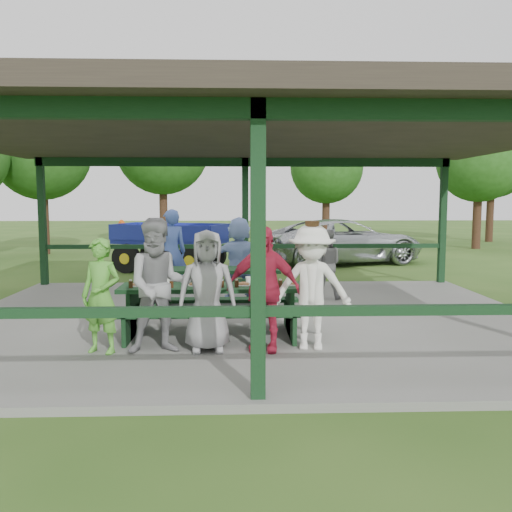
{
  "coord_description": "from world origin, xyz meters",
  "views": [
    {
      "loc": [
        -0.22,
        -9.18,
        2.13
      ],
      "look_at": [
        0.11,
        -0.3,
        1.19
      ],
      "focal_mm": 38.0,
      "sensor_mm": 36.0,
      "label": 1
    }
  ],
  "objects_px": {
    "contestant_green": "(101,296)",
    "contestant_white_fedora": "(312,287)",
    "spectator_grey": "(325,264)",
    "pickup_truck": "(344,241)",
    "contestant_grey_left": "(159,286)",
    "contestant_red": "(263,289)",
    "spectator_lblue": "(239,258)",
    "picnic_table_far": "(216,283)",
    "spectator_blue": "(171,252)",
    "picnic_table_near": "(212,303)",
    "contestant_grey_mid": "(207,291)",
    "farm_trailer": "(171,246)"
  },
  "relations": [
    {
      "from": "contestant_grey_left",
      "to": "spectator_blue",
      "type": "distance_m",
      "value": 4.46
    },
    {
      "from": "picnic_table_near",
      "to": "contestant_white_fedora",
      "type": "distance_m",
      "value": 1.64
    },
    {
      "from": "contestant_grey_left",
      "to": "spectator_grey",
      "type": "relative_size",
      "value": 1.26
    },
    {
      "from": "contestant_grey_left",
      "to": "pickup_truck",
      "type": "xyz_separation_m",
      "value": [
        4.58,
        10.68,
        -0.26
      ]
    },
    {
      "from": "spectator_grey",
      "to": "pickup_truck",
      "type": "bearing_deg",
      "value": -94.1
    },
    {
      "from": "contestant_white_fedora",
      "to": "spectator_blue",
      "type": "height_order",
      "value": "spectator_blue"
    },
    {
      "from": "contestant_green",
      "to": "contestant_white_fedora",
      "type": "height_order",
      "value": "contestant_white_fedora"
    },
    {
      "from": "contestant_grey_left",
      "to": "contestant_grey_mid",
      "type": "xyz_separation_m",
      "value": [
        0.62,
        0.05,
        -0.08
      ]
    },
    {
      "from": "spectator_grey",
      "to": "picnic_table_far",
      "type": "bearing_deg",
      "value": 32.59
    },
    {
      "from": "contestant_green",
      "to": "spectator_grey",
      "type": "bearing_deg",
      "value": 65.26
    },
    {
      "from": "picnic_table_far",
      "to": "spectator_grey",
      "type": "relative_size",
      "value": 1.67
    },
    {
      "from": "contestant_grey_mid",
      "to": "contestant_green",
      "type": "bearing_deg",
      "value": 176.88
    },
    {
      "from": "contestant_red",
      "to": "spectator_blue",
      "type": "bearing_deg",
      "value": 122.67
    },
    {
      "from": "contestant_red",
      "to": "contestant_grey_left",
      "type": "bearing_deg",
      "value": -167.11
    },
    {
      "from": "contestant_red",
      "to": "farm_trailer",
      "type": "xyz_separation_m",
      "value": [
        -2.3,
        9.0,
        -0.19
      ]
    },
    {
      "from": "farm_trailer",
      "to": "picnic_table_far",
      "type": "bearing_deg",
      "value": -56.86
    },
    {
      "from": "contestant_green",
      "to": "contestant_grey_mid",
      "type": "height_order",
      "value": "contestant_grey_mid"
    },
    {
      "from": "picnic_table_far",
      "to": "contestant_grey_left",
      "type": "bearing_deg",
      "value": -102.26
    },
    {
      "from": "spectator_grey",
      "to": "pickup_truck",
      "type": "height_order",
      "value": "spectator_grey"
    },
    {
      "from": "contestant_green",
      "to": "contestant_red",
      "type": "bearing_deg",
      "value": 19.68
    },
    {
      "from": "contestant_grey_mid",
      "to": "contestant_white_fedora",
      "type": "height_order",
      "value": "contestant_white_fedora"
    },
    {
      "from": "contestant_white_fedora",
      "to": "farm_trailer",
      "type": "height_order",
      "value": "contestant_white_fedora"
    },
    {
      "from": "contestant_green",
      "to": "spectator_blue",
      "type": "bearing_deg",
      "value": 103.68
    },
    {
      "from": "picnic_table_near",
      "to": "pickup_truck",
      "type": "height_order",
      "value": "pickup_truck"
    },
    {
      "from": "spectator_grey",
      "to": "contestant_grey_left",
      "type": "bearing_deg",
      "value": 63.58
    },
    {
      "from": "contestant_grey_mid",
      "to": "picnic_table_far",
      "type": "bearing_deg",
      "value": 85.08
    },
    {
      "from": "spectator_lblue",
      "to": "picnic_table_far",
      "type": "bearing_deg",
      "value": 65.96
    },
    {
      "from": "spectator_lblue",
      "to": "pickup_truck",
      "type": "xyz_separation_m",
      "value": [
        3.51,
        6.81,
        -0.2
      ]
    },
    {
      "from": "contestant_red",
      "to": "contestant_white_fedora",
      "type": "bearing_deg",
      "value": 16.39
    },
    {
      "from": "contestant_grey_mid",
      "to": "pickup_truck",
      "type": "xyz_separation_m",
      "value": [
        3.96,
        10.63,
        -0.18
      ]
    },
    {
      "from": "pickup_truck",
      "to": "contestant_grey_left",
      "type": "bearing_deg",
      "value": 140.57
    },
    {
      "from": "contestant_grey_left",
      "to": "contestant_white_fedora",
      "type": "relative_size",
      "value": 1.03
    },
    {
      "from": "contestant_grey_left",
      "to": "spectator_lblue",
      "type": "relative_size",
      "value": 1.07
    },
    {
      "from": "contestant_red",
      "to": "picnic_table_near",
      "type": "bearing_deg",
      "value": 141.32
    },
    {
      "from": "contestant_red",
      "to": "farm_trailer",
      "type": "bearing_deg",
      "value": 115.41
    },
    {
      "from": "contestant_grey_left",
      "to": "spectator_blue",
      "type": "bearing_deg",
      "value": 83.96
    },
    {
      "from": "contestant_green",
      "to": "contestant_white_fedora",
      "type": "bearing_deg",
      "value": 20.71
    },
    {
      "from": "contestant_grey_left",
      "to": "contestant_red",
      "type": "relative_size",
      "value": 1.06
    },
    {
      "from": "contestant_red",
      "to": "contestant_white_fedora",
      "type": "distance_m",
      "value": 0.66
    },
    {
      "from": "contestant_green",
      "to": "pickup_truck",
      "type": "distance_m",
      "value": 11.94
    },
    {
      "from": "contestant_white_fedora",
      "to": "spectator_lblue",
      "type": "height_order",
      "value": "contestant_white_fedora"
    },
    {
      "from": "contestant_grey_mid",
      "to": "contestant_white_fedora",
      "type": "distance_m",
      "value": 1.41
    },
    {
      "from": "pickup_truck",
      "to": "spectator_lblue",
      "type": "bearing_deg",
      "value": 136.52
    },
    {
      "from": "contestant_red",
      "to": "spectator_blue",
      "type": "height_order",
      "value": "spectator_blue"
    },
    {
      "from": "contestant_grey_mid",
      "to": "spectator_grey",
      "type": "xyz_separation_m",
      "value": [
        2.2,
        3.75,
        -0.1
      ]
    },
    {
      "from": "contestant_white_fedora",
      "to": "farm_trailer",
      "type": "relative_size",
      "value": 0.4
    },
    {
      "from": "contestant_red",
      "to": "spectator_blue",
      "type": "distance_m",
      "value": 4.74
    },
    {
      "from": "picnic_table_far",
      "to": "farm_trailer",
      "type": "relative_size",
      "value": 0.55
    },
    {
      "from": "spectator_blue",
      "to": "spectator_grey",
      "type": "bearing_deg",
      "value": 150.24
    },
    {
      "from": "spectator_lblue",
      "to": "spectator_grey",
      "type": "distance_m",
      "value": 1.76
    }
  ]
}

